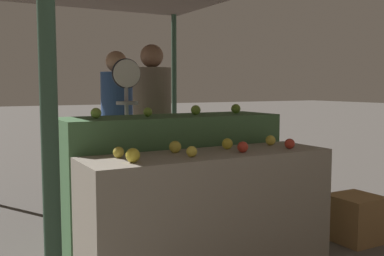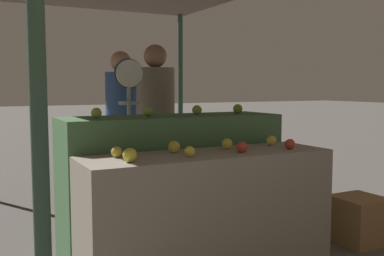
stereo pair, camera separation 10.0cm
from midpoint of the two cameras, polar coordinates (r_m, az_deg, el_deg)
The scene contains 18 objects.
display_counter_front at distance 3.24m, azimuth 2.97°, elevation -10.92°, with size 1.80×0.55×0.88m, color gray.
display_counter_back at distance 3.73m, azimuth -1.72°, elevation -6.96°, with size 1.80×0.55×1.11m, color #4C7A4C.
apple_front_0 at distance 2.77m, azimuth -6.88°, elevation -3.43°, with size 0.09×0.09×0.09m, color gold.
apple_front_1 at distance 2.96m, azimuth 0.66°, elevation -3.01°, with size 0.07×0.07×0.07m, color yellow.
apple_front_2 at distance 3.18m, azimuth 7.24°, elevation -2.43°, with size 0.08×0.08×0.08m, color red.
apple_front_3 at distance 3.42m, azimuth 13.15°, elevation -2.00°, with size 0.08×0.08×0.08m, color red.
apple_front_4 at distance 2.97m, azimuth -8.59°, elevation -3.02°, with size 0.07×0.07×0.07m, color gold.
apple_front_5 at distance 3.14m, azimuth -1.39°, elevation -2.40°, with size 0.09×0.09×0.09m, color gold.
apple_front_6 at distance 3.33m, azimuth 5.32°, elevation -2.02°, with size 0.08×0.08×0.08m, color gold.
apple_front_7 at distance 3.60m, azimuth 10.84°, elevation -1.57°, with size 0.08×0.08×0.08m, color yellow.
apple_back_0 at distance 3.42m, azimuth -11.24°, elevation 1.89°, with size 0.08×0.08×0.08m, color #8EB247.
apple_back_1 at distance 3.56m, azimuth -4.75°, elevation 2.06°, with size 0.07×0.07×0.07m, color #84AD3D.
apple_back_2 at distance 3.74m, azimuth 1.40°, elevation 2.30°, with size 0.08×0.08×0.08m, color #84AD3D.
apple_back_3 at distance 3.96m, azimuth 6.55°, elevation 2.44°, with size 0.08×0.08×0.08m, color #7AA338.
produce_scale at distance 4.11m, azimuth -7.27°, elevation 2.62°, with size 0.27×0.20×1.60m.
person_vendor_at_scale at distance 4.56m, azimuth -4.01°, elevation 1.14°, with size 0.49×0.49×1.77m.
person_customer_left at distance 4.98m, azimuth -8.38°, elevation 1.31°, with size 0.45×0.45×1.73m.
wooden_crate_side at distance 4.22m, azimuth 21.05°, elevation -10.82°, with size 0.40×0.40×0.40m, color #9E7547.
Camera 2 is at (-1.53, -2.71, 1.35)m, focal length 42.00 mm.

